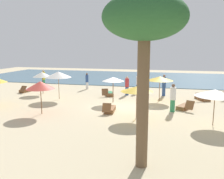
% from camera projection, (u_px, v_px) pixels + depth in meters
% --- Properties ---
extents(ground_plane, '(60.00, 60.00, 0.00)m').
position_uv_depth(ground_plane, '(123.00, 107.00, 17.56)').
color(ground_plane, beige).
extents(ocean_water, '(48.00, 16.00, 0.06)m').
position_uv_depth(ocean_water, '(145.00, 78.00, 33.83)').
color(ocean_water, '#476B7F').
rests_on(ocean_water, ground_plane).
extents(umbrella_2, '(2.22, 2.22, 2.06)m').
position_uv_depth(umbrella_2, '(215.00, 93.00, 13.06)').
color(umbrella_2, brown).
rests_on(umbrella_2, ground_plane).
extents(umbrella_3, '(1.72, 1.72, 2.03)m').
position_uv_depth(umbrella_3, '(113.00, 79.00, 18.67)').
color(umbrella_3, brown).
rests_on(umbrella_3, ground_plane).
extents(umbrella_4, '(2.14, 2.14, 2.03)m').
position_uv_depth(umbrella_4, '(160.00, 78.00, 19.16)').
color(umbrella_4, brown).
rests_on(umbrella_4, ground_plane).
extents(umbrella_5, '(1.85, 1.85, 2.18)m').
position_uv_depth(umbrella_5, '(40.00, 85.00, 15.34)').
color(umbrella_5, brown).
rests_on(umbrella_5, ground_plane).
extents(umbrella_6, '(2.17, 2.17, 2.35)m').
position_uv_depth(umbrella_6, '(58.00, 75.00, 19.83)').
color(umbrella_6, olive).
rests_on(umbrella_6, ground_plane).
extents(umbrella_7, '(1.71, 1.71, 2.06)m').
position_uv_depth(umbrella_7, '(42.00, 74.00, 22.20)').
color(umbrella_7, brown).
rests_on(umbrella_7, ground_plane).
extents(umbrella_8, '(1.99, 1.99, 2.01)m').
position_uv_depth(umbrella_8, '(137.00, 89.00, 14.34)').
color(umbrella_8, brown).
rests_on(umbrella_8, ground_plane).
extents(lounger_1, '(1.26, 1.74, 0.73)m').
position_uv_depth(lounger_1, '(185.00, 107.00, 16.88)').
color(lounger_1, brown).
rests_on(lounger_1, ground_plane).
extents(lounger_2, '(0.73, 1.72, 0.71)m').
position_uv_depth(lounger_2, '(110.00, 109.00, 16.16)').
color(lounger_2, brown).
rests_on(lounger_2, ground_plane).
extents(lounger_3, '(1.24, 1.78, 0.69)m').
position_uv_depth(lounger_3, '(202.00, 98.00, 19.77)').
color(lounger_3, brown).
rests_on(lounger_3, ground_plane).
extents(lounger_4, '(1.13, 1.77, 0.71)m').
position_uv_depth(lounger_4, '(109.00, 94.00, 21.60)').
color(lounger_4, brown).
rests_on(lounger_4, ground_plane).
extents(lounger_6, '(0.83, 1.76, 0.69)m').
position_uv_depth(lounger_6, '(26.00, 90.00, 23.38)').
color(lounger_6, brown).
rests_on(lounger_6, ground_plane).
extents(person_0, '(0.44, 0.44, 1.71)m').
position_uv_depth(person_0, '(87.00, 81.00, 24.86)').
color(person_0, white).
rests_on(person_0, ground_plane).
extents(person_1, '(0.45, 0.45, 1.93)m').
position_uv_depth(person_1, '(173.00, 98.00, 16.03)').
color(person_1, '#338C59').
rests_on(person_1, ground_plane).
extents(person_2, '(0.40, 0.40, 1.81)m').
position_uv_depth(person_2, '(138.00, 83.00, 23.01)').
color(person_2, '#26262D').
rests_on(person_2, ground_plane).
extents(person_3, '(0.49, 0.49, 1.87)m').
position_uv_depth(person_3, '(44.00, 78.00, 26.34)').
color(person_3, '#338C59').
rests_on(person_3, ground_plane).
extents(person_4, '(0.37, 0.37, 1.74)m').
position_uv_depth(person_4, '(127.00, 86.00, 21.76)').
color(person_4, '#2D4C8C').
rests_on(person_4, ground_plane).
extents(person_5, '(0.44, 0.44, 1.96)m').
position_uv_depth(person_5, '(164.00, 85.00, 21.31)').
color(person_5, '#2D4C8C').
rests_on(person_5, ground_plane).
extents(palm_2, '(2.88, 2.88, 6.13)m').
position_uv_depth(palm_2, '(145.00, 23.00, 7.90)').
color(palm_2, brown).
rests_on(palm_2, ground_plane).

